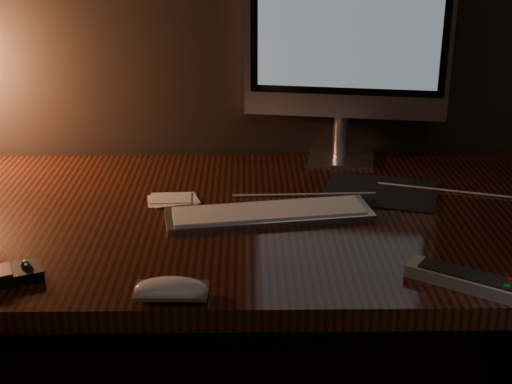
{
  "coord_description": "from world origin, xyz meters",
  "views": [
    {
      "loc": [
        0.0,
        0.54,
        1.31
      ],
      "look_at": [
        0.02,
        1.73,
        0.84
      ],
      "focal_mm": 50.0,
      "sensor_mm": 36.0,
      "label": 1
    }
  ],
  "objects_px": {
    "monitor": "(347,38)",
    "mouse": "(171,291)",
    "keyboard": "(269,213)",
    "tv_remote": "(469,280)",
    "desk": "(244,255)"
  },
  "relations": [
    {
      "from": "monitor",
      "to": "tv_remote",
      "type": "relative_size",
      "value": 2.54
    },
    {
      "from": "desk",
      "to": "keyboard",
      "type": "xyz_separation_m",
      "value": [
        0.05,
        -0.09,
        0.14
      ]
    },
    {
      "from": "monitor",
      "to": "keyboard",
      "type": "height_order",
      "value": "monitor"
    },
    {
      "from": "monitor",
      "to": "desk",
      "type": "bearing_deg",
      "value": -122.99
    },
    {
      "from": "desk",
      "to": "keyboard",
      "type": "height_order",
      "value": "keyboard"
    },
    {
      "from": "monitor",
      "to": "mouse",
      "type": "xyz_separation_m",
      "value": [
        -0.35,
        -0.66,
        -0.29
      ]
    },
    {
      "from": "mouse",
      "to": "monitor",
      "type": "bearing_deg",
      "value": 63.39
    },
    {
      "from": "monitor",
      "to": "mouse",
      "type": "height_order",
      "value": "monitor"
    },
    {
      "from": "monitor",
      "to": "keyboard",
      "type": "xyz_separation_m",
      "value": [
        -0.19,
        -0.35,
        -0.29
      ]
    },
    {
      "from": "desk",
      "to": "mouse",
      "type": "bearing_deg",
      "value": -105.63
    },
    {
      "from": "keyboard",
      "to": "desk",
      "type": "bearing_deg",
      "value": 111.01
    },
    {
      "from": "keyboard",
      "to": "tv_remote",
      "type": "xyz_separation_m",
      "value": [
        0.31,
        -0.29,
        0.0
      ]
    },
    {
      "from": "desk",
      "to": "keyboard",
      "type": "bearing_deg",
      "value": -60.23
    },
    {
      "from": "desk",
      "to": "mouse",
      "type": "height_order",
      "value": "mouse"
    },
    {
      "from": "desk",
      "to": "monitor",
      "type": "relative_size",
      "value": 3.2
    }
  ]
}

